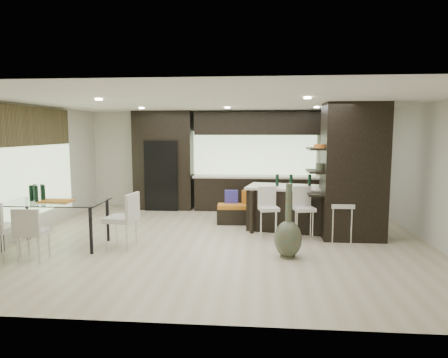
# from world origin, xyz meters

# --- Properties ---
(ground) EXTENTS (8.00, 8.00, 0.00)m
(ground) POSITION_xyz_m (0.00, 0.00, 0.00)
(ground) COLOR #BFB192
(ground) RESTS_ON ground
(back_wall) EXTENTS (8.00, 0.02, 2.70)m
(back_wall) POSITION_xyz_m (0.00, 3.50, 1.35)
(back_wall) COLOR beige
(back_wall) RESTS_ON ground
(left_wall) EXTENTS (0.02, 7.00, 2.70)m
(left_wall) POSITION_xyz_m (-4.00, 0.00, 1.35)
(left_wall) COLOR beige
(left_wall) RESTS_ON ground
(right_wall) EXTENTS (0.02, 7.00, 2.70)m
(right_wall) POSITION_xyz_m (4.00, 0.00, 1.35)
(right_wall) COLOR beige
(right_wall) RESTS_ON ground
(ceiling) EXTENTS (8.00, 7.00, 0.02)m
(ceiling) POSITION_xyz_m (0.00, 0.00, 2.70)
(ceiling) COLOR white
(ceiling) RESTS_ON ground
(window_left) EXTENTS (0.04, 3.20, 1.90)m
(window_left) POSITION_xyz_m (-3.96, 0.20, 1.35)
(window_left) COLOR #B2D199
(window_left) RESTS_ON left_wall
(window_back) EXTENTS (3.40, 0.04, 1.20)m
(window_back) POSITION_xyz_m (0.60, 3.46, 1.55)
(window_back) COLOR #B2D199
(window_back) RESTS_ON back_wall
(stone_accent) EXTENTS (0.08, 3.00, 0.80)m
(stone_accent) POSITION_xyz_m (-3.93, 0.20, 2.25)
(stone_accent) COLOR brown
(stone_accent) RESTS_ON left_wall
(ceiling_spots) EXTENTS (4.00, 3.00, 0.02)m
(ceiling_spots) POSITION_xyz_m (0.00, 0.25, 2.68)
(ceiling_spots) COLOR white
(ceiling_spots) RESTS_ON ceiling
(back_cabinetry) EXTENTS (6.80, 0.68, 2.70)m
(back_cabinetry) POSITION_xyz_m (0.50, 3.17, 1.35)
(back_cabinetry) COLOR black
(back_cabinetry) RESTS_ON ground
(refrigerator) EXTENTS (0.90, 0.68, 1.90)m
(refrigerator) POSITION_xyz_m (-1.90, 3.12, 0.95)
(refrigerator) COLOR black
(refrigerator) RESTS_ON ground
(partition_column) EXTENTS (1.20, 0.80, 2.70)m
(partition_column) POSITION_xyz_m (2.60, 0.40, 1.35)
(partition_column) COLOR black
(partition_column) RESTS_ON ground
(kitchen_island) EXTENTS (2.43, 1.41, 0.95)m
(kitchen_island) POSITION_xyz_m (1.63, 0.99, 0.48)
(kitchen_island) COLOR black
(kitchen_island) RESTS_ON ground
(stool_left) EXTENTS (0.44, 0.44, 0.84)m
(stool_left) POSITION_xyz_m (0.93, 0.21, 0.42)
(stool_left) COLOR beige
(stool_left) RESTS_ON ground
(stool_mid) EXTENTS (0.44, 0.44, 0.85)m
(stool_mid) POSITION_xyz_m (1.63, 0.21, 0.42)
(stool_mid) COLOR beige
(stool_mid) RESTS_ON ground
(stool_right) EXTENTS (0.45, 0.45, 0.98)m
(stool_right) POSITION_xyz_m (2.34, 0.18, 0.49)
(stool_right) COLOR beige
(stool_right) RESTS_ON ground
(bench) EXTENTS (1.19, 0.50, 0.45)m
(bench) POSITION_xyz_m (0.35, 1.49, 0.22)
(bench) COLOR black
(bench) RESTS_ON ground
(floor_vase) EXTENTS (0.60, 0.60, 1.28)m
(floor_vase) POSITION_xyz_m (1.23, -0.99, 0.64)
(floor_vase) COLOR #3E4532
(floor_vase) RESTS_ON ground
(dining_table) EXTENTS (1.80, 1.05, 0.85)m
(dining_table) POSITION_xyz_m (-3.01, -0.69, 0.43)
(dining_table) COLOR white
(dining_table) RESTS_ON ground
(chair_near) EXTENTS (0.47, 0.47, 0.83)m
(chair_near) POSITION_xyz_m (-3.01, -1.50, 0.42)
(chair_near) COLOR beige
(chair_near) RESTS_ON ground
(chair_far) EXTENTS (0.55, 0.55, 0.93)m
(chair_far) POSITION_xyz_m (-3.57, -1.53, 0.47)
(chair_far) COLOR beige
(chair_far) RESTS_ON ground
(chair_end) EXTENTS (0.57, 0.57, 0.95)m
(chair_end) POSITION_xyz_m (-1.79, -0.69, 0.47)
(chair_end) COLOR beige
(chair_end) RESTS_ON ground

